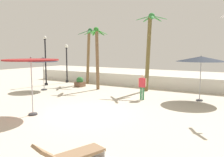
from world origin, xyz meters
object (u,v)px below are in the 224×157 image
object	(u,v)px
palm_tree_3	(89,50)
seagull_2	(94,31)
palm_tree_0	(97,51)
planter	(80,82)
palm_tree_1	(149,44)
patio_umbrella_1	(201,59)
patio_umbrella_0	(43,60)
seagull_1	(89,32)
lamp_post_0	(45,59)
guest_1	(142,85)
lamp_post_1	(67,60)
patio_umbrella_2	(31,62)
lounge_chair_0	(71,155)

from	to	relation	value
palm_tree_3	seagull_2	size ratio (longest dim) A/B	4.83
palm_tree_0	planter	xyz separation A→B (m)	(-2.07, 0.35, -2.63)
palm_tree_0	palm_tree_1	xyz separation A→B (m)	(3.81, 1.36, 0.51)
patio_umbrella_1	palm_tree_1	world-z (taller)	palm_tree_1
patio_umbrella_0	seagull_1	xyz separation A→B (m)	(0.54, 5.19, 2.44)
lamp_post_0	guest_1	bearing A→B (deg)	-7.46
patio_umbrella_1	seagull_1	xyz separation A→B (m)	(-10.70, 2.99, 2.22)
lamp_post_1	seagull_1	bearing A→B (deg)	22.43
patio_umbrella_2	planter	world-z (taller)	patio_umbrella_2
palm_tree_1	lounge_chair_0	distance (m)	13.04
guest_1	patio_umbrella_1	bearing A→B (deg)	26.58
lamp_post_0	seagull_2	xyz separation A→B (m)	(4.70, 0.85, 2.27)
patio_umbrella_0	lamp_post_0	distance (m)	2.68
lamp_post_0	palm_tree_1	bearing A→B (deg)	12.15
lounge_chair_0	lamp_post_1	bearing A→B (deg)	132.74
palm_tree_1	lamp_post_1	distance (m)	8.80
patio_umbrella_0	guest_1	world-z (taller)	patio_umbrella_0
palm_tree_1	lounge_chair_0	world-z (taller)	palm_tree_1
palm_tree_1	planter	size ratio (longest dim) A/B	6.86
patio_umbrella_0	planter	size ratio (longest dim) A/B	3.05
patio_umbrella_2	patio_umbrella_1	bearing A→B (deg)	51.23
patio_umbrella_0	palm_tree_1	xyz separation A→B (m)	(7.14, 3.87, 1.18)
lamp_post_1	seagull_2	xyz separation A→B (m)	(4.40, -1.54, 2.41)
patio_umbrella_1	lamp_post_1	bearing A→B (deg)	170.57
lamp_post_0	seagull_1	xyz separation A→B (m)	(2.38, 3.25, 2.46)
patio_umbrella_0	seagull_1	distance (m)	5.76
seagull_2	lamp_post_0	bearing A→B (deg)	-169.72
planter	seagull_2	bearing A→B (deg)	-2.51
guest_1	seagull_2	xyz separation A→B (m)	(-5.24, 2.15, 3.64)
patio_umbrella_0	seagull_1	bearing A→B (deg)	84.11
patio_umbrella_2	seagull_1	bearing A→B (deg)	113.53
planter	patio_umbrella_2	bearing A→B (deg)	-64.75
seagull_1	guest_1	bearing A→B (deg)	-31.08
palm_tree_3	planter	size ratio (longest dim) A/B	6.01
lamp_post_1	lounge_chair_0	world-z (taller)	lamp_post_1
patio_umbrella_0	lounge_chair_0	size ratio (longest dim) A/B	1.32
lamp_post_1	seagull_2	size ratio (longest dim) A/B	3.47
palm_tree_3	seagull_2	bearing A→B (deg)	-43.81
palm_tree_1	lamp_post_1	xyz separation A→B (m)	(-8.69, 0.46, -1.34)
palm_tree_3	lamp_post_0	xyz separation A→B (m)	(-2.69, -2.78, -0.83)
palm_tree_0	lamp_post_0	world-z (taller)	palm_tree_0
lamp_post_0	seagull_2	distance (m)	5.29
patio_umbrella_0	palm_tree_3	xyz separation A→B (m)	(0.84, 4.72, 0.81)
patio_umbrella_0	seagull_2	distance (m)	4.58
patio_umbrella_1	seagull_1	size ratio (longest dim) A/B	2.39
patio_umbrella_1	planter	xyz separation A→B (m)	(-9.98, 0.65, -2.18)
patio_umbrella_2	lamp_post_0	size ratio (longest dim) A/B	0.64
seagull_1	seagull_2	size ratio (longest dim) A/B	1.19
palm_tree_1	lounge_chair_0	size ratio (longest dim) A/B	2.98
palm_tree_1	lounge_chair_0	xyz separation A→B (m)	(3.08, -12.28, -3.14)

